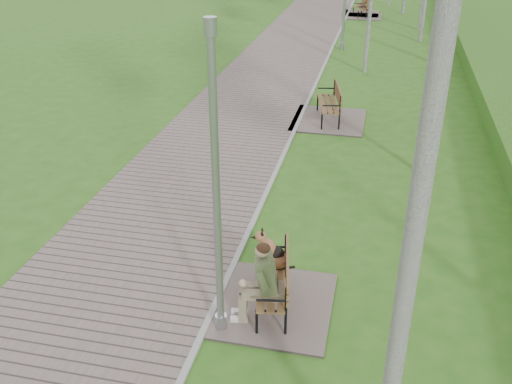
{
  "coord_description": "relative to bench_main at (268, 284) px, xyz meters",
  "views": [
    {
      "loc": [
        2.17,
        -8.85,
        5.65
      ],
      "look_at": [
        0.23,
        -0.27,
        1.08
      ],
      "focal_mm": 40.0,
      "sensor_mm": 36.0,
      "label": 1
    }
  ],
  "objects": [
    {
      "name": "bench_third",
      "position": [
        0.09,
        24.58,
        -0.23
      ],
      "size": [
        1.75,
        1.95,
        1.08
      ],
      "color": "#72625C",
      "rests_on": "ground"
    },
    {
      "name": "bench_second",
      "position": [
        -0.02,
        8.46,
        -0.2
      ],
      "size": [
        2.0,
        2.22,
        1.23
      ],
      "color": "#72625C",
      "rests_on": "ground"
    },
    {
      "name": "walkway",
      "position": [
        -2.55,
        23.46,
        -0.41
      ],
      "size": [
        3.5,
        67.0,
        0.04
      ],
      "primitive_type": "cube",
      "color": "#72625C",
      "rests_on": "ground"
    },
    {
      "name": "bench_far",
      "position": [
        -0.14,
        25.37,
        -0.22
      ],
      "size": [
        1.88,
        2.09,
        1.16
      ],
      "color": "#72625C",
      "rests_on": "ground"
    },
    {
      "name": "kerb",
      "position": [
        -0.8,
        23.46,
        -0.41
      ],
      "size": [
        0.1,
        67.0,
        0.05
      ],
      "primitive_type": "cube",
      "color": "#999993",
      "rests_on": "ground"
    },
    {
      "name": "ground",
      "position": [
        -0.8,
        1.96,
        -0.43
      ],
      "size": [
        120.0,
        120.0,
        0.0
      ],
      "primitive_type": "plane",
      "color": "#2F6319",
      "rests_on": "ground"
    },
    {
      "name": "bench_main",
      "position": [
        0.0,
        0.0,
        0.0
      ],
      "size": [
        1.77,
        1.97,
        1.55
      ],
      "color": "#72625C",
      "rests_on": "ground"
    },
    {
      "name": "lamp_post_near",
      "position": [
        -0.56,
        -0.66,
        1.65
      ],
      "size": [
        0.17,
        0.17,
        4.47
      ],
      "color": "gray",
      "rests_on": "ground"
    }
  ]
}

